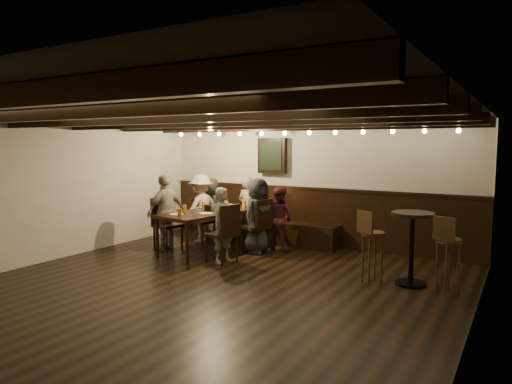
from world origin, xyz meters
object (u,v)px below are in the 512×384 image
Objects in this scene: chair_left_near at (202,229)px; chair_right_far at (222,244)px; bar_stool_right at (448,265)px; person_bench_right at (279,218)px; chair_right_near at (256,236)px; person_right_far at (224,225)px; person_right_near at (258,215)px; person_left_near at (201,208)px; bar_stool_left at (372,256)px; chair_left_far at (167,234)px; person_bench_left at (211,208)px; high_top_table at (412,237)px; dining_table at (211,214)px; person_bench_centre at (248,209)px; person_left_far at (166,212)px.

chair_left_near is 1.70m from chair_right_far.
bar_stool_right reaches higher than chair_right_far.
chair_left_near is 1.71m from person_bench_right.
person_right_far reaches higher than chair_right_near.
person_right_far is (-0.14, -0.89, -0.06)m from person_right_near.
chair_left_near is at bearing 90.00° from person_left_near.
chair_left_near is 0.42m from person_left_near.
person_right_far is 2.50m from bar_stool_left.
chair_left_near is 0.90m from chair_left_far.
person_bench_left is at bearing 74.48° from chair_right_near.
person_bench_right is at bearing 176.50° from bar_stool_right.
high_top_table is at bearing 179.01° from bar_stool_right.
person_right_far is at bearing -173.56° from high_top_table.
chair_left_near is 0.84× the size of bar_stool_right.
chair_left_near is (-0.64, 0.56, -0.42)m from dining_table.
person_right_far reaches higher than chair_left_near.
person_bench_left is 1.80m from person_bench_right.
person_right_near reaches higher than person_bench_right.
person_bench_centre is 0.97× the size of person_left_near.
high_top_table is at bearing 100.26° from chair_left_far.
person_bench_left is 1.06× the size of person_bench_right.
person_left_near is 1.09× the size of person_right_far.
chair_right_near is 2.95m from high_top_table.
person_right_near is (-0.22, -0.42, 0.09)m from person_bench_right.
high_top_table is (4.41, -1.25, 0.05)m from person_bench_left.
high_top_table is (4.47, 0.11, -0.03)m from person_left_far.
person_right_near reaches higher than dining_table.
chair_right_far is at bearing 140.21° from person_bench_left.
high_top_table is at bearing -92.13° from chair_right_near.
chair_left_far is 0.93× the size of bar_stool_right.
chair_left_far is 0.99× the size of chair_right_far.
bar_stool_right is at bearing 87.82° from chair_left_near.
chair_right_near is at bearing -0.00° from chair_right_far.
person_right_far is (1.45, -0.23, 0.33)m from chair_left_far.
person_bench_left is 1.36m from person_left_far.
bar_stool_left is (3.96, -0.10, -0.32)m from person_left_far.
chair_left_near is 0.70× the size of person_right_far.
high_top_table is at bearing 100.20° from person_left_far.
chair_right_near is (0.78, 0.33, -0.39)m from dining_table.
bar_stool_right is at bearing -17.35° from high_top_table.
chair_left_near is at bearing -174.65° from bar_stool_right.
person_bench_right is 2.44m from bar_stool_left.
bar_stool_left reaches higher than dining_table.
person_right_far reaches higher than bar_stool_left.
person_left_near is at bearing 108.43° from person_bench_left.
person_left_far reaches higher than person_bench_left.
chair_left_near is 0.74× the size of person_bench_right.
person_bench_left is 0.92× the size of person_right_near.
chair_right_far is (1.42, -0.22, 0.00)m from chair_left_far.
chair_right_near is 0.78× the size of person_bench_left.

